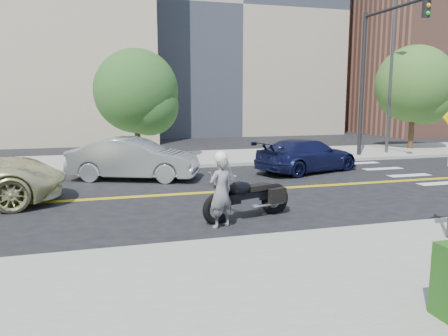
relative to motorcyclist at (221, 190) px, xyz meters
name	(u,v)px	position (x,y,z in m)	size (l,w,h in m)	color
ground_plane	(190,194)	(0.03, 3.81, -0.91)	(120.00, 120.00, 0.00)	black
sidewalk_near	(285,289)	(0.03, -3.69, -0.84)	(60.00, 5.00, 0.15)	#9E9B91
sidewalk_far	(160,160)	(0.03, 11.31, -0.84)	(60.00, 5.00, 0.15)	#9E9B91
building_mid	(219,19)	(8.03, 29.81, 9.09)	(18.00, 14.00, 20.00)	#A39984
building_right	(431,64)	(26.03, 23.81, 5.09)	(14.00, 12.00, 12.00)	#8C5947
lamp_post	(391,76)	(12.03, 10.31, 3.24)	(0.16, 0.16, 8.00)	#4C4C51
traffic_light	(374,63)	(10.03, 8.89, 3.76)	(0.28, 4.50, 7.00)	black
motorcyclist	(221,190)	(0.00, 0.00, 0.00)	(0.73, 0.61, 1.83)	#9F9FA3
motorcycle	(248,188)	(0.90, 0.64, -0.13)	(2.56, 0.78, 1.56)	black
parked_car_silver	(134,159)	(-1.50, 6.81, -0.13)	(1.66, 4.75, 1.57)	#9A9EA1
parked_car_blue	(307,155)	(5.52, 6.61, -0.23)	(1.92, 4.72, 1.37)	#171B45
tree_far_a	(136,91)	(-1.00, 11.03, 2.42)	(3.86, 3.86, 5.27)	#382619
tree_far_b	(414,84)	(14.57, 11.60, 2.89)	(4.32, 4.32, 5.97)	#382619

